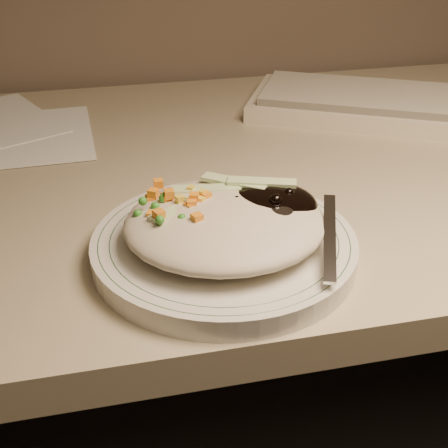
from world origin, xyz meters
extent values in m
cube|color=tan|center=(0.00, 1.38, 0.72)|extent=(1.40, 0.70, 0.04)
cylinder|color=silver|center=(-0.08, 1.16, 0.75)|extent=(0.26, 0.26, 0.02)
torus|color=#144723|center=(-0.08, 1.16, 0.76)|extent=(0.24, 0.24, 0.00)
torus|color=#144723|center=(-0.08, 1.16, 0.76)|extent=(0.22, 0.22, 0.00)
ellipsoid|color=#BDB199|center=(-0.08, 1.16, 0.78)|extent=(0.19, 0.18, 0.04)
ellipsoid|color=black|center=(-0.04, 1.17, 0.79)|extent=(0.10, 0.09, 0.03)
ellipsoid|color=orange|center=(-0.13, 1.18, 0.78)|extent=(0.08, 0.08, 0.02)
sphere|color=black|center=(-0.07, 1.17, 0.79)|extent=(0.01, 0.01, 0.01)
sphere|color=black|center=(-0.04, 1.18, 0.79)|extent=(0.01, 0.01, 0.01)
sphere|color=black|center=(-0.02, 1.17, 0.80)|extent=(0.01, 0.01, 0.01)
sphere|color=black|center=(-0.02, 1.18, 0.79)|extent=(0.01, 0.01, 0.01)
sphere|color=black|center=(-0.03, 1.15, 0.80)|extent=(0.01, 0.01, 0.01)
sphere|color=black|center=(-0.04, 1.17, 0.79)|extent=(0.01, 0.01, 0.01)
sphere|color=black|center=(-0.03, 1.18, 0.79)|extent=(0.01, 0.01, 0.01)
cube|color=orange|center=(-0.13, 1.18, 0.80)|extent=(0.01, 0.01, 0.01)
cube|color=orange|center=(-0.12, 1.16, 0.79)|extent=(0.01, 0.01, 0.01)
cube|color=orange|center=(-0.14, 1.20, 0.80)|extent=(0.01, 0.01, 0.01)
cube|color=orange|center=(-0.11, 1.17, 0.80)|extent=(0.01, 0.01, 0.01)
cube|color=orange|center=(-0.11, 1.17, 0.80)|extent=(0.01, 0.01, 0.01)
cube|color=orange|center=(-0.15, 1.20, 0.79)|extent=(0.01, 0.01, 0.01)
cube|color=orange|center=(-0.13, 1.19, 0.80)|extent=(0.01, 0.01, 0.01)
cube|color=orange|center=(-0.11, 1.17, 0.80)|extent=(0.01, 0.01, 0.01)
cube|color=orange|center=(-0.10, 1.18, 0.80)|extent=(0.01, 0.01, 0.01)
cube|color=orange|center=(-0.14, 1.21, 0.80)|extent=(0.01, 0.01, 0.01)
cube|color=orange|center=(-0.15, 1.15, 0.80)|extent=(0.01, 0.01, 0.01)
cube|color=orange|center=(-0.11, 1.14, 0.80)|extent=(0.01, 0.01, 0.01)
cube|color=orange|center=(-0.15, 1.16, 0.79)|extent=(0.01, 0.01, 0.01)
cube|color=orange|center=(-0.15, 1.20, 0.79)|extent=(0.01, 0.01, 0.01)
sphere|color=#388C28|center=(-0.11, 1.18, 0.80)|extent=(0.01, 0.01, 0.01)
sphere|color=#388C28|center=(-0.15, 1.14, 0.80)|extent=(0.01, 0.01, 0.01)
sphere|color=#388C28|center=(-0.15, 1.18, 0.80)|extent=(0.01, 0.01, 0.01)
sphere|color=#388C28|center=(-0.16, 1.18, 0.80)|extent=(0.01, 0.01, 0.01)
sphere|color=#388C28|center=(-0.12, 1.18, 0.79)|extent=(0.01, 0.01, 0.01)
sphere|color=#388C28|center=(-0.11, 1.15, 0.79)|extent=(0.01, 0.01, 0.01)
sphere|color=#388C28|center=(-0.13, 1.17, 0.79)|extent=(0.01, 0.01, 0.01)
sphere|color=#388C28|center=(-0.14, 1.15, 0.79)|extent=(0.01, 0.01, 0.01)
sphere|color=#388C28|center=(-0.16, 1.17, 0.79)|extent=(0.01, 0.01, 0.01)
sphere|color=#388C28|center=(-0.13, 1.19, 0.80)|extent=(0.01, 0.01, 0.01)
sphere|color=#388C28|center=(-0.14, 1.19, 0.80)|extent=(0.01, 0.01, 0.01)
sphere|color=#388C28|center=(-0.14, 1.16, 0.79)|extent=(0.01, 0.01, 0.01)
sphere|color=#388C28|center=(-0.13, 1.15, 0.80)|extent=(0.01, 0.01, 0.01)
sphere|color=#388C28|center=(-0.09, 1.20, 0.79)|extent=(0.01, 0.01, 0.01)
cube|color=yellow|center=(-0.12, 1.18, 0.79)|extent=(0.01, 0.01, 0.01)
cube|color=yellow|center=(-0.10, 1.17, 0.80)|extent=(0.01, 0.01, 0.01)
cube|color=yellow|center=(-0.13, 1.19, 0.79)|extent=(0.01, 0.01, 0.01)
cube|color=yellow|center=(-0.12, 1.18, 0.80)|extent=(0.01, 0.01, 0.01)
cube|color=yellow|center=(-0.13, 1.17, 0.79)|extent=(0.01, 0.01, 0.01)
cube|color=yellow|center=(-0.10, 1.18, 0.80)|extent=(0.01, 0.01, 0.01)
cube|color=yellow|center=(-0.11, 1.20, 0.80)|extent=(0.01, 0.01, 0.01)
cube|color=yellow|center=(-0.12, 1.17, 0.79)|extent=(0.01, 0.01, 0.01)
cube|color=#B2D18C|center=(-0.09, 1.20, 0.80)|extent=(0.07, 0.02, 0.00)
cube|color=#B2D18C|center=(-0.06, 1.20, 0.80)|extent=(0.06, 0.05, 0.00)
cube|color=#B2D18C|center=(-0.12, 1.17, 0.80)|extent=(0.07, 0.05, 0.00)
cube|color=#B2D18C|center=(-0.04, 1.19, 0.80)|extent=(0.07, 0.04, 0.00)
cube|color=#B2D18C|center=(-0.08, 1.15, 0.79)|extent=(0.07, 0.03, 0.00)
ellipsoid|color=silver|center=(-0.03, 1.15, 0.79)|extent=(0.05, 0.06, 0.01)
cube|color=silver|center=(0.00, 1.11, 0.78)|extent=(0.05, 0.11, 0.03)
cube|color=beige|center=(0.28, 1.47, 0.75)|extent=(0.52, 0.38, 0.02)
cube|color=beige|center=(0.28, 1.47, 0.77)|extent=(0.48, 0.34, 0.01)
camera|label=1|loc=(-0.20, 0.66, 1.07)|focal=50.00mm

